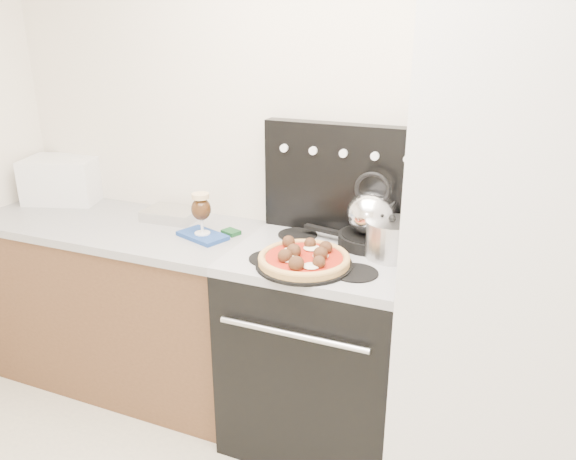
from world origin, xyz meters
The scene contains 16 objects.
room_shell centered at (0.00, 0.29, 1.25)m, with size 3.52×3.01×2.52m.
base_cabinet centered at (-1.02, 1.20, 0.43)m, with size 1.45×0.60×0.86m, color brown.
countertop centered at (-1.02, 1.20, 0.88)m, with size 1.48×0.63×0.04m, color #9B9B9D.
stove_body centered at (0.08, 1.18, 0.44)m, with size 0.76×0.65×0.88m, color black.
cooktop centered at (0.08, 1.18, 0.90)m, with size 0.76×0.65×0.04m, color #ADADB2.
backguard centered at (0.08, 1.45, 1.17)m, with size 0.76×0.08×0.50m, color black.
fridge centered at (0.78, 1.15, 0.95)m, with size 0.64×0.68×1.90m, color silver.
toaster_oven centered at (-1.52, 1.39, 1.02)m, with size 0.38×0.28×0.24m, color silver.
foil_sheet centered at (-0.79, 1.34, 0.93)m, with size 0.26×0.19×0.05m, color white.
oven_mitt centered at (-0.51, 1.18, 0.91)m, with size 0.23×0.13×0.02m, color navy.
beer_glass centered at (-0.51, 1.18, 1.02)m, with size 0.09×0.09×0.20m, color #351D0D, non-canonical shape.
pizza_pan centered at (0.05, 1.02, 0.93)m, with size 0.39×0.39×0.01m, color black.
pizza centered at (0.05, 1.02, 0.96)m, with size 0.37×0.37×0.05m, color tan, non-canonical shape.
skillet centered at (0.23, 1.34, 0.94)m, with size 0.28×0.28×0.05m, color black.
tea_kettle centered at (0.23, 1.34, 1.09)m, with size 0.21×0.21×0.23m, color silver, non-canonical shape.
stock_pot centered at (0.35, 1.24, 0.99)m, with size 0.20×0.20×0.15m, color silver.
Camera 1 is at (0.78, -0.90, 1.83)m, focal length 35.00 mm.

